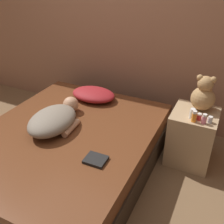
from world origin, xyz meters
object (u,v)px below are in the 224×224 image
(bottle_white, at_px, (192,114))
(bottle_pink, at_px, (204,119))
(pillow, at_px, (93,94))
(person_lying, at_px, (55,119))
(teddy_bear, at_px, (203,95))
(bottle_red, at_px, (199,117))
(book, at_px, (96,160))
(bottle_orange, at_px, (194,116))
(bottle_clear, at_px, (210,120))

(bottle_white, xyz_separation_m, bottle_pink, (0.11, -0.04, -0.00))
(pillow, xyz_separation_m, person_lying, (-0.05, -0.66, 0.03))
(teddy_bear, bearing_deg, bottle_red, -85.65)
(teddy_bear, distance_m, book, 1.19)
(pillow, relative_size, book, 2.91)
(bottle_pink, relative_size, bottle_orange, 0.85)
(bottle_red, height_order, bottle_pink, bottle_pink)
(person_lying, distance_m, bottle_red, 1.32)
(person_lying, height_order, teddy_bear, teddy_bear)
(pillow, height_order, bottle_orange, bottle_orange)
(pillow, relative_size, teddy_bear, 1.46)
(person_lying, relative_size, bottle_orange, 6.61)
(bottle_pink, height_order, book, bottle_pink)
(bottle_red, bearing_deg, bottle_white, 179.17)
(bottle_pink, bearing_deg, person_lying, -159.88)
(bottle_clear, bearing_deg, bottle_orange, -160.49)
(pillow, relative_size, person_lying, 0.71)
(bottle_red, bearing_deg, teddy_bear, 94.35)
(pillow, distance_m, bottle_orange, 1.16)
(bottle_orange, distance_m, book, 0.95)
(bottle_clear, bearing_deg, bottle_pink, -141.88)
(teddy_bear, relative_size, bottle_white, 3.61)
(teddy_bear, bearing_deg, book, -122.27)
(bottle_pink, height_order, bottle_orange, bottle_orange)
(bottle_clear, relative_size, bottle_red, 0.94)
(teddy_bear, relative_size, book, 1.99)
(person_lying, bearing_deg, bottle_white, 19.32)
(pillow, xyz_separation_m, teddy_bear, (1.16, 0.06, 0.21))
(bottle_orange, bearing_deg, pillow, 169.93)
(bottle_white, bearing_deg, teddy_bear, 77.58)
(bottle_pink, bearing_deg, teddy_bear, 104.39)
(bottle_orange, bearing_deg, bottle_clear, 19.51)
(person_lying, relative_size, bottle_white, 7.47)
(bottle_white, height_order, bottle_pink, bottle_white)
(book, bearing_deg, person_lying, 155.29)
(bottle_red, xyz_separation_m, bottle_orange, (-0.04, -0.05, 0.02))
(book, bearing_deg, bottle_pink, 46.78)
(teddy_bear, bearing_deg, bottle_white, -102.42)
(person_lying, xyz_separation_m, bottle_orange, (1.18, 0.45, 0.09))
(bottle_white, height_order, book, bottle_white)
(person_lying, distance_m, teddy_bear, 1.41)
(pillow, xyz_separation_m, bottle_white, (1.11, -0.15, 0.11))
(bottle_white, height_order, bottle_orange, bottle_orange)
(bottle_clear, bearing_deg, pillow, 173.06)
(teddy_bear, bearing_deg, pillow, -176.91)
(person_lying, bearing_deg, bottle_clear, 16.48)
(pillow, xyz_separation_m, bottle_clear, (1.27, -0.15, 0.09))
(person_lying, bearing_deg, pillow, 81.61)
(bottle_clear, height_order, bottle_orange, bottle_orange)
(bottle_white, relative_size, book, 0.55)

